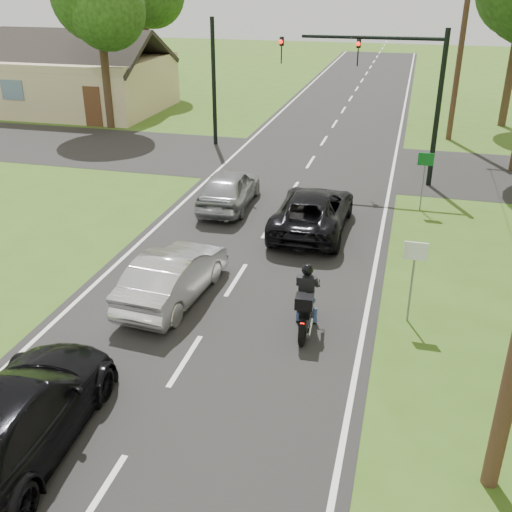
{
  "coord_description": "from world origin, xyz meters",
  "views": [
    {
      "loc": [
        4.3,
        -10.24,
        7.75
      ],
      "look_at": [
        0.83,
        3.0,
        1.3
      ],
      "focal_mm": 42.0,
      "sensor_mm": 36.0,
      "label": 1
    }
  ],
  "objects_px": {
    "silver_suv": "(229,188)",
    "sign_green": "(425,167)",
    "motorcycle_rider": "(306,305)",
    "traffic_signal": "(391,78)",
    "silver_sedan": "(174,275)",
    "dark_suv": "(313,210)",
    "sign_white": "(414,263)",
    "dark_car_behind": "(17,416)",
    "utility_pole_far": "(463,35)"
  },
  "relations": [
    {
      "from": "utility_pole_far",
      "to": "silver_sedan",
      "type": "bearing_deg",
      "value": -111.01
    },
    {
      "from": "dark_suv",
      "to": "utility_pole_far",
      "type": "bearing_deg",
      "value": -108.78
    },
    {
      "from": "silver_suv",
      "to": "sign_green",
      "type": "relative_size",
      "value": 1.94
    },
    {
      "from": "sign_white",
      "to": "sign_green",
      "type": "bearing_deg",
      "value": 88.57
    },
    {
      "from": "silver_suv",
      "to": "utility_pole_far",
      "type": "bearing_deg",
      "value": -125.63
    },
    {
      "from": "motorcycle_rider",
      "to": "traffic_signal",
      "type": "distance_m",
      "value": 12.59
    },
    {
      "from": "motorcycle_rider",
      "to": "silver_sedan",
      "type": "xyz_separation_m",
      "value": [
        -3.6,
        0.63,
        0.01
      ]
    },
    {
      "from": "silver_sedan",
      "to": "motorcycle_rider",
      "type": "bearing_deg",
      "value": 174.47
    },
    {
      "from": "silver_sedan",
      "to": "dark_car_behind",
      "type": "xyz_separation_m",
      "value": [
        -0.59,
        -5.87,
        0.05
      ]
    },
    {
      "from": "dark_car_behind",
      "to": "sign_white",
      "type": "height_order",
      "value": "sign_white"
    },
    {
      "from": "silver_suv",
      "to": "silver_sedan",
      "type": "bearing_deg",
      "value": 92.67
    },
    {
      "from": "dark_car_behind",
      "to": "traffic_signal",
      "type": "bearing_deg",
      "value": -110.92
    },
    {
      "from": "dark_suv",
      "to": "sign_green",
      "type": "xyz_separation_m",
      "value": [
        3.47,
        2.85,
        0.9
      ]
    },
    {
      "from": "motorcycle_rider",
      "to": "traffic_signal",
      "type": "height_order",
      "value": "traffic_signal"
    },
    {
      "from": "utility_pole_far",
      "to": "traffic_signal",
      "type": "bearing_deg",
      "value": -109.68
    },
    {
      "from": "silver_sedan",
      "to": "utility_pole_far",
      "type": "height_order",
      "value": "utility_pole_far"
    },
    {
      "from": "motorcycle_rider",
      "to": "silver_suv",
      "type": "bearing_deg",
      "value": 114.85
    },
    {
      "from": "dark_suv",
      "to": "motorcycle_rider",
      "type": "bearing_deg",
      "value": 98.43
    },
    {
      "from": "silver_suv",
      "to": "traffic_signal",
      "type": "relative_size",
      "value": 0.65
    },
    {
      "from": "sign_white",
      "to": "sign_green",
      "type": "xyz_separation_m",
      "value": [
        0.2,
        8.0,
        0.0
      ]
    },
    {
      "from": "utility_pole_far",
      "to": "sign_white",
      "type": "xyz_separation_m",
      "value": [
        -1.5,
        -19.02,
        -3.49
      ]
    },
    {
      "from": "dark_suv",
      "to": "sign_green",
      "type": "relative_size",
      "value": 2.31
    },
    {
      "from": "motorcycle_rider",
      "to": "traffic_signal",
      "type": "bearing_deg",
      "value": 81.09
    },
    {
      "from": "motorcycle_rider",
      "to": "utility_pole_far",
      "type": "height_order",
      "value": "utility_pole_far"
    },
    {
      "from": "silver_sedan",
      "to": "dark_car_behind",
      "type": "bearing_deg",
      "value": 88.78
    },
    {
      "from": "motorcycle_rider",
      "to": "silver_suv",
      "type": "relative_size",
      "value": 0.49
    },
    {
      "from": "dark_suv",
      "to": "silver_suv",
      "type": "bearing_deg",
      "value": -23.16
    },
    {
      "from": "silver_suv",
      "to": "utility_pole_far",
      "type": "height_order",
      "value": "utility_pole_far"
    },
    {
      "from": "silver_sedan",
      "to": "dark_car_behind",
      "type": "distance_m",
      "value": 5.9
    },
    {
      "from": "silver_suv",
      "to": "sign_white",
      "type": "relative_size",
      "value": 1.94
    },
    {
      "from": "motorcycle_rider",
      "to": "silver_suv",
      "type": "xyz_separation_m",
      "value": [
        -4.23,
        7.64,
        0.03
      ]
    },
    {
      "from": "utility_pole_far",
      "to": "sign_green",
      "type": "relative_size",
      "value": 4.71
    },
    {
      "from": "silver_suv",
      "to": "traffic_signal",
      "type": "bearing_deg",
      "value": -142.35
    },
    {
      "from": "sign_green",
      "to": "utility_pole_far",
      "type": "bearing_deg",
      "value": 83.27
    },
    {
      "from": "silver_suv",
      "to": "dark_suv",
      "type": "bearing_deg",
      "value": 154.13
    },
    {
      "from": "silver_sedan",
      "to": "traffic_signal",
      "type": "bearing_deg",
      "value": -107.46
    },
    {
      "from": "motorcycle_rider",
      "to": "traffic_signal",
      "type": "relative_size",
      "value": 0.32
    },
    {
      "from": "motorcycle_rider",
      "to": "dark_suv",
      "type": "xyz_separation_m",
      "value": [
        -0.9,
        6.2,
        0.01
      ]
    },
    {
      "from": "sign_white",
      "to": "silver_sedan",
      "type": "bearing_deg",
      "value": -176.06
    },
    {
      "from": "dark_suv",
      "to": "silver_suv",
      "type": "distance_m",
      "value": 3.63
    },
    {
      "from": "dark_suv",
      "to": "utility_pole_far",
      "type": "relative_size",
      "value": 0.49
    },
    {
      "from": "sign_green",
      "to": "dark_car_behind",
      "type": "bearing_deg",
      "value": -115.3
    },
    {
      "from": "motorcycle_rider",
      "to": "dark_suv",
      "type": "height_order",
      "value": "motorcycle_rider"
    },
    {
      "from": "motorcycle_rider",
      "to": "sign_green",
      "type": "distance_m",
      "value": 9.45
    },
    {
      "from": "silver_suv",
      "to": "sign_white",
      "type": "height_order",
      "value": "sign_white"
    },
    {
      "from": "silver_sedan",
      "to": "dark_car_behind",
      "type": "height_order",
      "value": "dark_car_behind"
    },
    {
      "from": "silver_suv",
      "to": "sign_white",
      "type": "distance_m",
      "value": 9.37
    },
    {
      "from": "silver_suv",
      "to": "traffic_signal",
      "type": "height_order",
      "value": "traffic_signal"
    },
    {
      "from": "dark_suv",
      "to": "sign_green",
      "type": "bearing_deg",
      "value": -140.43
    },
    {
      "from": "traffic_signal",
      "to": "sign_white",
      "type": "distance_m",
      "value": 11.39
    }
  ]
}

